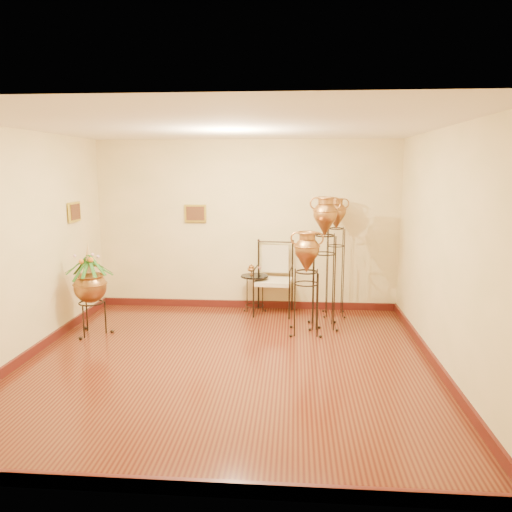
# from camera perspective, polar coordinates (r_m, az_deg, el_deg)

# --- Properties ---
(ground) EXTENTS (5.00, 5.00, 0.00)m
(ground) POSITION_cam_1_polar(r_m,az_deg,el_deg) (6.20, -3.32, -12.13)
(ground) COLOR #602E16
(ground) RESTS_ON ground
(room_shell) EXTENTS (5.02, 5.02, 2.81)m
(room_shell) POSITION_cam_1_polar(r_m,az_deg,el_deg) (5.79, -3.54, 4.00)
(room_shell) COLOR #FADCA1
(room_shell) RESTS_ON ground
(amphora_tall) EXTENTS (0.44, 0.44, 1.90)m
(amphora_tall) POSITION_cam_1_polar(r_m,az_deg,el_deg) (7.99, 9.06, 0.02)
(amphora_tall) COLOR black
(amphora_tall) RESTS_ON ground
(amphora_mid) EXTENTS (0.51, 0.51, 1.96)m
(amphora_mid) POSITION_cam_1_polar(r_m,az_deg,el_deg) (7.34, 7.78, -0.66)
(amphora_mid) COLOR black
(amphora_mid) RESTS_ON ground
(amphora_short) EXTENTS (0.55, 0.55, 1.50)m
(amphora_short) POSITION_cam_1_polar(r_m,az_deg,el_deg) (7.10, 5.77, -3.01)
(amphora_short) COLOR black
(amphora_short) RESTS_ON ground
(planter_urn) EXTENTS (0.87, 0.87, 1.34)m
(planter_urn) POSITION_cam_1_polar(r_m,az_deg,el_deg) (7.39, -18.45, -2.93)
(planter_urn) COLOR black
(planter_urn) RESTS_ON ground
(armchair) EXTENTS (0.70, 0.66, 1.17)m
(armchair) POSITION_cam_1_polar(r_m,az_deg,el_deg) (8.04, 2.00, -2.59)
(armchair) COLOR black
(armchair) RESTS_ON ground
(side_table) EXTENTS (0.49, 0.49, 0.80)m
(side_table) POSITION_cam_1_polar(r_m,az_deg,el_deg) (8.12, -0.18, -4.31)
(side_table) COLOR black
(side_table) RESTS_ON ground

